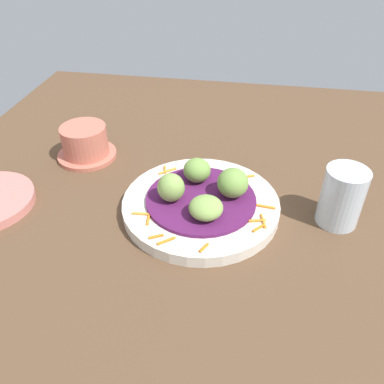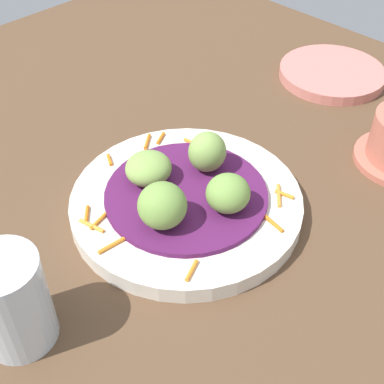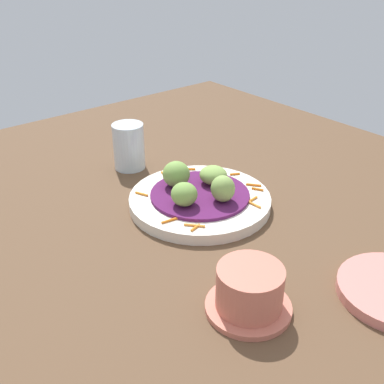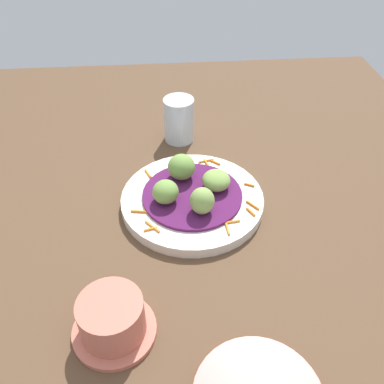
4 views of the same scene
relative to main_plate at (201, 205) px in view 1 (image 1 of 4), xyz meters
The scene contains 10 objects.
table_surface 5.14cm from the main_plate, 88.24° to the left, with size 110.00×110.00×2.00cm, color brown.
main_plate is the anchor object (origin of this frame).
cabbage_bed 1.26cm from the main_plate, ahead, with size 17.45×17.45×0.60cm, color #51194C.
carrot_garnish 1.73cm from the main_plate, 22.33° to the left, with size 22.05×21.46×0.40cm.
guac_scoop_left 5.66cm from the main_plate, 17.18° to the left, with size 4.94×5.07×3.22cm, color #84A851.
guac_scoop_center 6.10cm from the main_plate, 107.18° to the left, with size 4.89×4.89×4.68cm, color #759E47.
guac_scoop_right 5.87cm from the main_plate, 162.82° to the right, with size 4.43×4.56×3.95cm, color #759E47.
guac_scoop_back 6.07cm from the main_plate, 72.82° to the right, with size 4.24×4.06×4.60cm, color #84A851.
terracotta_bowl 27.10cm from the main_plate, 116.83° to the right, with size 11.17×11.17×6.38cm.
water_glass 21.46cm from the main_plate, 92.27° to the left, with size 6.32×6.32×9.35cm, color silver.
Camera 1 is at (48.96, 2.23, 42.91)cm, focal length 37.17 mm.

